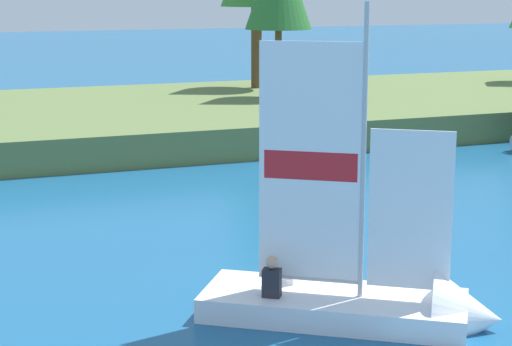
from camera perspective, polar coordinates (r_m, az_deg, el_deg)
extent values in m
cube|color=#5B703D|center=(32.12, -7.27, 3.49)|extent=(80.00, 12.84, 1.01)
cylinder|color=brown|center=(33.57, 1.43, 7.01)|extent=(0.25, 0.25, 2.56)
cylinder|color=brown|center=(36.89, 0.03, 8.04)|extent=(0.43, 0.43, 3.32)
cube|color=white|center=(14.27, 4.98, -8.46)|extent=(4.28, 3.65, 0.39)
cone|color=white|center=(14.13, 13.37, -8.96)|extent=(1.66, 1.75, 1.42)
cylinder|color=#B7B7BC|center=(13.56, 6.89, 1.22)|extent=(0.08, 0.08, 4.54)
cube|color=white|center=(13.71, 3.51, 0.68)|extent=(1.35, 0.95, 3.70)
cube|color=red|center=(13.72, 3.51, 0.46)|extent=(1.22, 0.86, 0.44)
cube|color=white|center=(13.67, 9.85, -2.37)|extent=(1.05, 0.75, 2.46)
cylinder|color=#B7B7BC|center=(14.20, 3.42, -6.78)|extent=(1.36, 0.98, 0.06)
cube|color=#26262D|center=(13.97, 1.02, -7.05)|extent=(0.34, 0.32, 0.45)
sphere|color=tan|center=(13.87, 1.02, -5.73)|extent=(0.20, 0.20, 0.20)
cube|color=silver|center=(14.58, 1.95, -6.03)|extent=(0.34, 0.32, 0.55)
sphere|color=tan|center=(14.47, 1.96, -4.58)|extent=(0.20, 0.20, 0.20)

